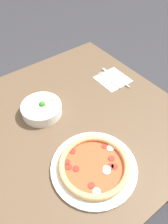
{
  "coord_description": "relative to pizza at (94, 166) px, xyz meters",
  "views": [
    {
      "loc": [
        -0.31,
        -0.59,
        1.54
      ],
      "look_at": [
        0.13,
        -0.01,
        0.75
      ],
      "focal_mm": 35.0,
      "sensor_mm": 36.0,
      "label": 1
    }
  ],
  "objects": [
    {
      "name": "pizza",
      "position": [
        0.0,
        0.0,
        0.0
      ],
      "size": [
        0.35,
        0.35,
        0.04
      ],
      "color": "white",
      "rests_on": "dining_table"
    },
    {
      "name": "dining_table",
      "position": [
        0.01,
        0.27,
        -0.11
      ],
      "size": [
        1.18,
        1.06,
        0.73
      ],
      "color": "brown",
      "rests_on": "ground_plane"
    },
    {
      "name": "fork",
      "position": [
        0.42,
        0.38,
        -0.01
      ],
      "size": [
        0.02,
        0.18,
        0.0
      ],
      "rotation": [
        0.0,
        0.0,
        1.59
      ],
      "color": "silver",
      "rests_on": "napkin"
    },
    {
      "name": "bowl",
      "position": [
        -0.01,
        0.39,
        0.02
      ],
      "size": [
        0.2,
        0.2,
        0.07
      ],
      "color": "white",
      "rests_on": "dining_table"
    },
    {
      "name": "napkin",
      "position": [
        0.45,
        0.38,
        -0.02
      ],
      "size": [
        0.17,
        0.17,
        0.0
      ],
      "color": "white",
      "rests_on": "dining_table"
    },
    {
      "name": "knife",
      "position": [
        0.47,
        0.37,
        -0.01
      ],
      "size": [
        0.02,
        0.23,
        0.01
      ],
      "rotation": [
        0.0,
        0.0,
        1.59
      ],
      "color": "silver",
      "rests_on": "napkin"
    },
    {
      "name": "ground_plane",
      "position": [
        0.01,
        0.27,
        -0.75
      ],
      "size": [
        8.0,
        8.0,
        0.0
      ],
      "primitive_type": "plane",
      "color": "#333338"
    }
  ]
}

